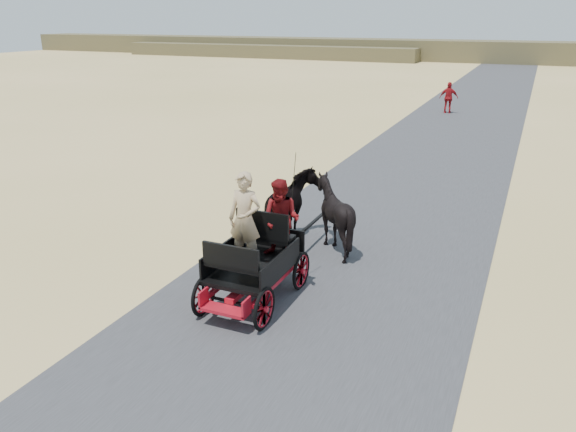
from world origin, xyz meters
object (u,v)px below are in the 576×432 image
at_px(horse_left, 291,209).
at_px(horse_right, 334,215).
at_px(carriage, 255,283).
at_px(pedestrian, 449,98).

bearing_deg(horse_left, horse_right, -180.00).
bearing_deg(carriage, horse_left, 100.39).
xyz_separation_m(carriage, horse_left, (-0.55, 3.00, 0.49)).
relative_size(carriage, pedestrian, 1.39).
distance_m(carriage, horse_left, 3.09).
xyz_separation_m(horse_left, horse_right, (1.10, 0.00, 0.00)).
relative_size(horse_left, horse_right, 1.18).
distance_m(carriage, horse_right, 3.09).
bearing_deg(horse_right, horse_left, 0.00).
bearing_deg(horse_right, carriage, 79.61).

